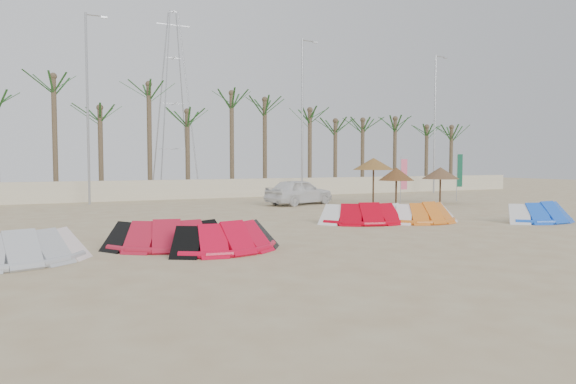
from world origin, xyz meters
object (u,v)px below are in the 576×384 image
kite_blue (535,211)px  kite_orange (422,212)px  parasol_mid (396,174)px  kite_red_mid (224,235)px  kite_red_left (165,233)px  kite_grey (17,246)px  parasol_left (373,164)px  parasol_right (440,173)px  car (299,192)px  kite_red_right (362,212)px

kite_blue → kite_orange: bearing=158.1°
kite_orange → parasol_mid: bearing=60.9°
kite_orange → kite_red_mid: bearing=-163.5°
kite_red_left → kite_orange: same height
kite_red_mid → kite_grey: bearing=174.4°
kite_red_left → kite_blue: size_ratio=1.06×
parasol_left → parasol_right: (3.86, -1.37, -0.55)m
kite_red_mid → parasol_right: 19.64m
kite_grey → parasol_right: bearing=23.0°
kite_orange → parasol_mid: 6.82m
car → kite_blue: bearing=-175.9°
kite_grey → kite_red_left: (3.72, 0.70, 0.00)m
kite_red_right → parasol_left: 9.74m
kite_orange → car: size_ratio=0.68×
parasol_left → parasol_right: 4.13m
kite_red_left → parasol_right: 20.32m
kite_orange → kite_blue: bearing=-21.9°
kite_red_left → parasol_left: bearing=34.7°
kite_blue → car: size_ratio=0.78×
kite_grey → kite_red_mid: (5.12, -0.50, -0.00)m
kite_grey → kite_blue: size_ratio=1.04×
parasol_left → kite_red_right: bearing=-128.3°
kite_red_left → parasol_mid: (14.10, 7.43, 1.40)m
kite_red_mid → parasol_mid: (12.71, 8.63, 1.41)m
kite_blue → parasol_mid: 7.85m
parasol_left → parasol_right: size_ratio=1.24×
parasol_right → car: bearing=158.9°
kite_blue → kite_red_right: bearing=158.1°
kite_red_mid → parasol_mid: size_ratio=1.59×
kite_red_mid → kite_blue: same height
kite_orange → kite_red_right: bearing=158.0°
kite_grey → kite_orange: size_ratio=1.19×
kite_red_left → car: (10.45, 11.70, 0.33)m
kite_orange → kite_red_left: bearing=-171.6°
kite_red_right → kite_red_mid: bearing=-152.4°
kite_orange → kite_blue: same height
car → kite_red_right: bearing=150.1°
car → kite_orange: bearing=164.1°
kite_red_right → kite_grey: bearing=-165.2°
kite_blue → car: car is taller
kite_orange → parasol_right: bearing=43.3°
kite_red_left → kite_blue: bearing=-0.7°
kite_red_left → parasol_mid: 16.01m
kite_red_right → kite_orange: same height
parasol_left → car: (-4.02, 1.68, -1.62)m
kite_blue → parasol_left: 10.44m
kite_orange → kite_blue: 4.82m
kite_red_mid → car: 15.76m
kite_blue → car: 12.86m
kite_grey → parasol_mid: size_ratio=1.63×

